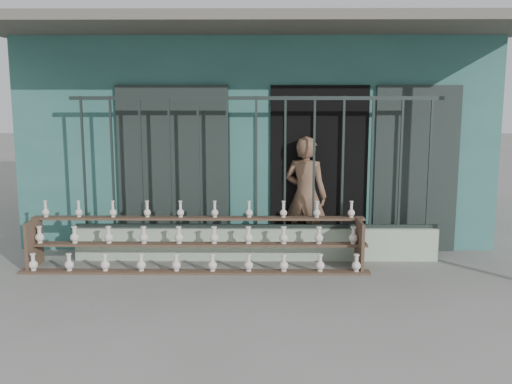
{
  "coord_description": "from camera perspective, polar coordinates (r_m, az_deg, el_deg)",
  "views": [
    {
      "loc": [
        0.07,
        -6.39,
        2.22
      ],
      "look_at": [
        0.0,
        1.0,
        1.0
      ],
      "focal_mm": 40.0,
      "sensor_mm": 36.0,
      "label": 1
    }
  ],
  "objects": [
    {
      "name": "security_fence",
      "position": [
        7.74,
        0.02,
        2.91
      ],
      "size": [
        5.0,
        0.04,
        1.8
      ],
      "color": "#283330",
      "rests_on": "parapet_wall"
    },
    {
      "name": "shelf_rack",
      "position": [
        7.56,
        -6.0,
        -4.95
      ],
      "size": [
        4.5,
        0.68,
        0.85
      ],
      "color": "brown",
      "rests_on": "ground"
    },
    {
      "name": "parapet_wall",
      "position": [
        7.95,
        0.02,
        -5.17
      ],
      "size": [
        5.0,
        0.2,
        0.45
      ],
      "primitive_type": "cube",
      "color": "#A5BBA0",
      "rests_on": "ground"
    },
    {
      "name": "workshop_building",
      "position": [
        10.64,
        0.18,
        6.15
      ],
      "size": [
        7.4,
        6.6,
        3.21
      ],
      "color": "#2F645E",
      "rests_on": "ground"
    },
    {
      "name": "elderly_woman",
      "position": [
        8.13,
        4.98,
        -0.38
      ],
      "size": [
        0.73,
        0.63,
        1.7
      ],
      "primitive_type": "imported",
      "rotation": [
        0.0,
        0.0,
        2.71
      ],
      "color": "brown",
      "rests_on": "ground"
    },
    {
      "name": "ground",
      "position": [
        6.77,
        -0.08,
        -9.78
      ],
      "size": [
        60.0,
        60.0,
        0.0
      ],
      "primitive_type": "plane",
      "color": "slate"
    }
  ]
}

